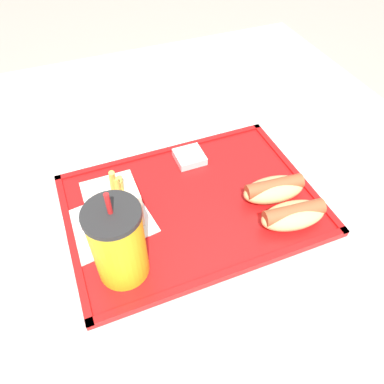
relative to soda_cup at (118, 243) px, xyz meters
The scene contains 9 objects.
ground_plane 0.83m from the soda_cup, 130.20° to the right, with size 8.00×8.00×0.00m, color #ADA393.
dining_table 0.47m from the soda_cup, 130.20° to the right, with size 1.22×1.17×0.73m.
food_tray 0.19m from the soda_cup, 149.58° to the right, with size 0.44×0.32×0.01m.
paper_napkin 0.12m from the soda_cup, 88.42° to the right, with size 0.16×0.14×0.00m.
soda_cup is the anchor object (origin of this frame).
hot_dog_far 0.29m from the soda_cup, behind, with size 0.12×0.07×0.04m.
hot_dog_near 0.30m from the soda_cup, behind, with size 0.12×0.07×0.04m.
fries_carton 0.11m from the soda_cup, 97.20° to the right, with size 0.09×0.07×0.13m.
sauce_cup_mayo 0.28m from the soda_cup, 133.44° to the right, with size 0.06×0.06×0.02m.
Camera 1 is at (0.12, 0.45, 1.25)m, focal length 35.00 mm.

